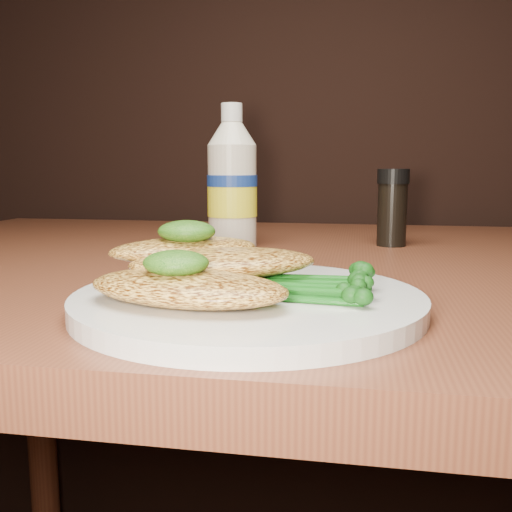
# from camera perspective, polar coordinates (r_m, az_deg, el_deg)

# --- Properties ---
(plate) EXTENTS (0.26, 0.26, 0.01)m
(plate) POSITION_cam_1_polar(r_m,az_deg,el_deg) (0.43, -0.75, -4.52)
(plate) COLOR silver
(plate) RESTS_ON dining_table
(chicken_front) EXTENTS (0.16, 0.10, 0.02)m
(chicken_front) POSITION_cam_1_polar(r_m,az_deg,el_deg) (0.39, -6.87, -3.13)
(chicken_front) COLOR #E9B04A
(chicken_front) RESTS_ON plate
(chicken_mid) EXTENTS (0.16, 0.12, 0.02)m
(chicken_mid) POSITION_cam_1_polar(r_m,az_deg,el_deg) (0.44, -3.21, -0.68)
(chicken_mid) COLOR #E9B04A
(chicken_mid) RESTS_ON plate
(chicken_back) EXTENTS (0.14, 0.12, 0.02)m
(chicken_back) POSITION_cam_1_polar(r_m,az_deg,el_deg) (0.47, -7.10, 0.68)
(chicken_back) COLOR #E9B04A
(chicken_back) RESTS_ON plate
(pesto_front) EXTENTS (0.05, 0.05, 0.02)m
(pesto_front) POSITION_cam_1_polar(r_m,az_deg,el_deg) (0.39, -7.97, -0.69)
(pesto_front) COLOR #0B3708
(pesto_front) RESTS_ON chicken_front
(pesto_back) EXTENTS (0.05, 0.05, 0.02)m
(pesto_back) POSITION_cam_1_polar(r_m,az_deg,el_deg) (0.46, -6.92, 2.46)
(pesto_back) COLOR #0B3708
(pesto_back) RESTS_ON chicken_back
(broccolini_bundle) EXTENTS (0.14, 0.12, 0.02)m
(broccolini_bundle) POSITION_cam_1_polar(r_m,az_deg,el_deg) (0.42, 4.20, -2.57)
(broccolini_bundle) COLOR #135713
(broccolini_bundle) RESTS_ON plate
(mayo_bottle) EXTENTS (0.07, 0.07, 0.19)m
(mayo_bottle) POSITION_cam_1_polar(r_m,az_deg,el_deg) (0.76, -2.39, 7.95)
(mayo_bottle) COLOR beige
(mayo_bottle) RESTS_ON dining_table
(pepper_grinder) EXTENTS (0.04, 0.04, 0.10)m
(pepper_grinder) POSITION_cam_1_polar(r_m,az_deg,el_deg) (0.79, 13.41, 4.70)
(pepper_grinder) COLOR black
(pepper_grinder) RESTS_ON dining_table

